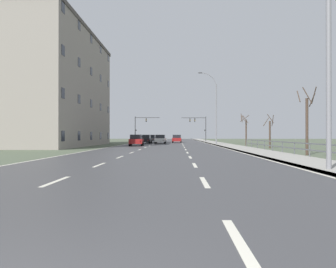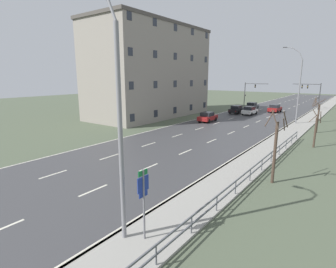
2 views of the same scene
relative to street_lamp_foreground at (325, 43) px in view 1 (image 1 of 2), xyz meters
The scene contains 17 objects.
ground_plane 38.69m from the street_lamp_foreground, 101.24° to the left, with size 160.00×160.00×0.12m.
road_asphalt_strip 50.42m from the street_lamp_foreground, 98.56° to the left, with size 14.00×120.00×0.03m.
sidewalk_right 49.87m from the street_lamp_foreground, 88.89° to the left, with size 3.00×120.00×0.12m.
guardrail 10.90m from the street_lamp_foreground, 76.12° to the left, with size 0.07×30.57×1.00m.
street_lamp_foreground is the anchor object (origin of this frame).
street_lamp_midground 35.99m from the street_lamp_foreground, 90.09° to the left, with size 2.90×0.24×11.43m.
traffic_signal_right 57.13m from the street_lamp_foreground, 91.00° to the left, with size 5.57×0.36×5.70m.
traffic_signal_left 57.35m from the street_lamp_foreground, 104.44° to the left, with size 5.53×0.36×5.66m.
car_mid_centre 50.90m from the street_lamp_foreground, 102.86° to the left, with size 1.86×4.11×1.57m.
car_near_right 42.64m from the street_lamp_foreground, 102.20° to the left, with size 1.93×4.15×1.57m.
car_far_left 43.39m from the street_lamp_foreground, 105.53° to the left, with size 1.98×4.17×1.57m.
car_distant 48.40m from the street_lamp_foreground, 97.25° to the left, with size 1.89×4.13×1.57m.
car_far_right 32.24m from the street_lamp_foreground, 111.38° to the left, with size 2.02×4.19×1.57m.
brick_building 37.73m from the street_lamp_foreground, 128.12° to the left, with size 10.83×23.85×15.92m.
bare_tree_near 11.46m from the street_lamp_foreground, 70.90° to the left, with size 1.27×1.30×5.03m.
bare_tree_mid 23.16m from the street_lamp_foreground, 78.76° to the left, with size 1.10×1.21×3.87m.
bare_tree_far 31.01m from the street_lamp_foreground, 83.41° to the left, with size 1.37×1.41×4.58m.
Camera 1 is at (1.49, -2.19, 1.48)m, focal length 32.93 mm.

